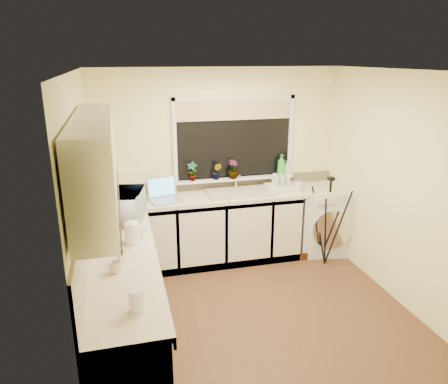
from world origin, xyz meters
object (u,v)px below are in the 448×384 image
Objects in this scene: dish_rack at (282,187)px; soap_bottle_green at (281,165)px; cup_left at (115,267)px; plant_b at (217,171)px; laptop at (164,194)px; soap_bottle_clear at (287,168)px; kettle at (132,233)px; tripod at (328,222)px; microwave at (124,206)px; glass_jug at (137,300)px; steel_jar at (122,258)px; plant_a at (192,171)px; plant_c at (233,169)px; cup_back at (298,185)px; washing_machine at (321,219)px.

soap_bottle_green reaches higher than dish_rack.
plant_b is at bearing 56.07° from cup_left.
soap_bottle_clear is (1.68, 0.24, 0.17)m from laptop.
cup_left is (-0.16, -0.55, -0.05)m from kettle.
tripod is 2.09× the size of microwave.
microwave is (-2.48, -0.11, 0.47)m from tripod.
glass_jug is 0.72m from steel_jar.
plant_a reaches higher than steel_jar.
cup_left is at bearing -139.18° from soap_bottle_clear.
kettle is 1.96m from plant_c.
laptop is 0.37× the size of tripod.
plant_b is at bearing 65.25° from glass_jug.
cup_left is at bearing -143.15° from cup_back.
soap_bottle_green is 2.63× the size of cup_left.
plant_c reaches higher than laptop.
plant_a is 1.29m from soap_bottle_clear.
kettle is 2.47m from soap_bottle_green.
plant_b is (-1.28, 0.64, 0.57)m from tripod.
laptop is at bearing -29.37° from microwave.
washing_machine is at bearing -7.03° from dish_rack.
glass_jug is at bearing -118.65° from plant_c.
laptop reaches higher than steel_jar.
laptop is 1.55m from dish_rack.
plant_a reaches higher than plant_c.
steel_jar is 0.66× the size of soap_bottle_clear.
washing_machine is 4.70× the size of kettle.
laptop reaches higher than glass_jug.
soap_bottle_green reaches higher than washing_machine.
plant_c is 0.89× the size of soap_bottle_green.
plant_b is 1.10m from cup_back.
microwave is 3.09× the size of soap_bottle_clear.
soap_bottle_clear is at bearing 115.91° from cup_back.
cup_back is (1.77, 0.05, -0.02)m from laptop.
washing_machine is 2.09× the size of laptop.
glass_jug is at bearing -130.93° from dish_rack.
soap_bottle_green is at bearing -0.25° from plant_a.
microwave is 1.61m from plant_c.
microwave is at bearing -151.93° from plant_c.
dish_rack is at bearing -15.59° from plant_c.
plant_c is at bearing 0.55° from plant_b.
dish_rack is 1.48× the size of soap_bottle_green.
glass_jug is 0.87× the size of soap_bottle_clear.
soap_bottle_green is at bearing -5.40° from laptop.
plant_b is 0.22m from plant_c.
soap_bottle_green is (2.05, 2.54, 0.21)m from glass_jug.
plant_b is at bearing 167.86° from dish_rack.
plant_a is (0.85, 2.54, 0.20)m from glass_jug.
tripod is at bearing 24.91° from steel_jar.
soap_bottle_green is at bearing 165.23° from washing_machine.
soap_bottle_green is at bearing 0.57° from plant_c.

